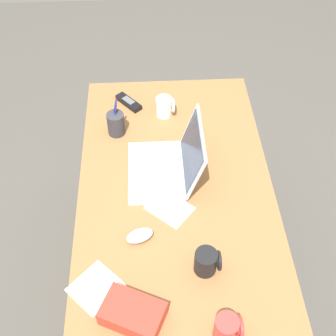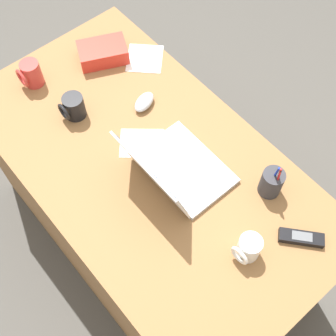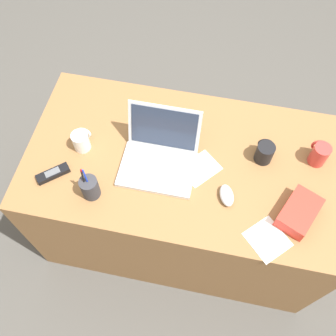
{
  "view_description": "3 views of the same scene",
  "coord_description": "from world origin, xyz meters",
  "px_view_note": "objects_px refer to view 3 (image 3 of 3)",
  "views": [
    {
      "loc": [
        1.07,
        -0.09,
        2.13
      ],
      "look_at": [
        -0.05,
        -0.03,
        0.85
      ],
      "focal_mm": 46.93,
      "sensor_mm": 36.0,
      "label": 1
    },
    {
      "loc": [
        -0.67,
        0.48,
        2.15
      ],
      "look_at": [
        -0.1,
        -0.0,
        0.84
      ],
      "focal_mm": 48.56,
      "sensor_mm": 36.0,
      "label": 2
    },
    {
      "loc": [
        0.1,
        -0.89,
        2.23
      ],
      "look_at": [
        -0.06,
        -0.08,
        0.79
      ],
      "focal_mm": 41.3,
      "sensor_mm": 36.0,
      "label": 3
    }
  ],
  "objects_px": {
    "pen_holder": "(90,187)",
    "coffee_mug_spare": "(81,141)",
    "laptop": "(160,156)",
    "coffee_mug_white": "(265,152)",
    "cordless_phone": "(53,174)",
    "coffee_mug_tall": "(319,154)",
    "snack_bag": "(299,212)",
    "computer_mouse": "(227,195)"
  },
  "relations": [
    {
      "from": "laptop",
      "to": "coffee_mug_spare",
      "type": "height_order",
      "value": "laptop"
    },
    {
      "from": "computer_mouse",
      "to": "snack_bag",
      "type": "xyz_separation_m",
      "value": [
        0.3,
        -0.02,
        0.01
      ]
    },
    {
      "from": "coffee_mug_tall",
      "to": "pen_holder",
      "type": "bearing_deg",
      "value": -158.83
    },
    {
      "from": "coffee_mug_tall",
      "to": "snack_bag",
      "type": "distance_m",
      "value": 0.3
    },
    {
      "from": "laptop",
      "to": "coffee_mug_tall",
      "type": "xyz_separation_m",
      "value": [
        0.68,
        0.15,
        0.01
      ]
    },
    {
      "from": "laptop",
      "to": "cordless_phone",
      "type": "bearing_deg",
      "value": -159.77
    },
    {
      "from": "computer_mouse",
      "to": "snack_bag",
      "type": "bearing_deg",
      "value": -23.87
    },
    {
      "from": "coffee_mug_tall",
      "to": "coffee_mug_spare",
      "type": "relative_size",
      "value": 1.13
    },
    {
      "from": "computer_mouse",
      "to": "pen_holder",
      "type": "distance_m",
      "value": 0.57
    },
    {
      "from": "snack_bag",
      "to": "coffee_mug_spare",
      "type": "bearing_deg",
      "value": 171.25
    },
    {
      "from": "computer_mouse",
      "to": "laptop",
      "type": "bearing_deg",
      "value": 140.25
    },
    {
      "from": "coffee_mug_tall",
      "to": "coffee_mug_spare",
      "type": "xyz_separation_m",
      "value": [
        -1.04,
        -0.14,
        -0.01
      ]
    },
    {
      "from": "snack_bag",
      "to": "laptop",
      "type": "bearing_deg",
      "value": 166.89
    },
    {
      "from": "laptop",
      "to": "coffee_mug_white",
      "type": "height_order",
      "value": "laptop"
    },
    {
      "from": "computer_mouse",
      "to": "pen_holder",
      "type": "relative_size",
      "value": 0.56
    },
    {
      "from": "coffee_mug_white",
      "to": "snack_bag",
      "type": "xyz_separation_m",
      "value": [
        0.16,
        -0.25,
        -0.01
      ]
    },
    {
      "from": "coffee_mug_tall",
      "to": "pen_holder",
      "type": "distance_m",
      "value": 1.0
    },
    {
      "from": "pen_holder",
      "to": "snack_bag",
      "type": "height_order",
      "value": "pen_holder"
    },
    {
      "from": "laptop",
      "to": "coffee_mug_spare",
      "type": "xyz_separation_m",
      "value": [
        -0.36,
        0.01,
        -0.0
      ]
    },
    {
      "from": "laptop",
      "to": "coffee_mug_spare",
      "type": "bearing_deg",
      "value": 178.86
    },
    {
      "from": "coffee_mug_spare",
      "to": "snack_bag",
      "type": "distance_m",
      "value": 0.98
    },
    {
      "from": "coffee_mug_white",
      "to": "cordless_phone",
      "type": "bearing_deg",
      "value": -162.94
    },
    {
      "from": "coffee_mug_white",
      "to": "coffee_mug_tall",
      "type": "relative_size",
      "value": 0.9
    },
    {
      "from": "coffee_mug_white",
      "to": "pen_holder",
      "type": "distance_m",
      "value": 0.77
    },
    {
      "from": "laptop",
      "to": "snack_bag",
      "type": "distance_m",
      "value": 0.62
    },
    {
      "from": "coffee_mug_tall",
      "to": "cordless_phone",
      "type": "bearing_deg",
      "value": -164.63
    },
    {
      "from": "coffee_mug_white",
      "to": "coffee_mug_spare",
      "type": "bearing_deg",
      "value": -172.72
    },
    {
      "from": "laptop",
      "to": "coffee_mug_white",
      "type": "distance_m",
      "value": 0.46
    },
    {
      "from": "coffee_mug_tall",
      "to": "pen_holder",
      "type": "xyz_separation_m",
      "value": [
        -0.93,
        -0.36,
        0.0
      ]
    },
    {
      "from": "snack_bag",
      "to": "coffee_mug_tall",
      "type": "bearing_deg",
      "value": 76.0
    },
    {
      "from": "coffee_mug_white",
      "to": "snack_bag",
      "type": "bearing_deg",
      "value": -57.29
    },
    {
      "from": "computer_mouse",
      "to": "coffee_mug_white",
      "type": "bearing_deg",
      "value": 40.34
    },
    {
      "from": "pen_holder",
      "to": "snack_bag",
      "type": "relative_size",
      "value": 0.94
    },
    {
      "from": "coffee_mug_tall",
      "to": "coffee_mug_spare",
      "type": "height_order",
      "value": "coffee_mug_tall"
    },
    {
      "from": "coffee_mug_spare",
      "to": "laptop",
      "type": "bearing_deg",
      "value": -1.14
    },
    {
      "from": "coffee_mug_white",
      "to": "coffee_mug_tall",
      "type": "height_order",
      "value": "coffee_mug_tall"
    },
    {
      "from": "pen_holder",
      "to": "coffee_mug_spare",
      "type": "bearing_deg",
      "value": 116.5
    },
    {
      "from": "computer_mouse",
      "to": "coffee_mug_tall",
      "type": "relative_size",
      "value": 0.96
    },
    {
      "from": "pen_holder",
      "to": "snack_bag",
      "type": "bearing_deg",
      "value": 4.81
    },
    {
      "from": "coffee_mug_spare",
      "to": "pen_holder",
      "type": "xyz_separation_m",
      "value": [
        0.11,
        -0.22,
        0.01
      ]
    },
    {
      "from": "cordless_phone",
      "to": "snack_bag",
      "type": "relative_size",
      "value": 0.72
    },
    {
      "from": "coffee_mug_white",
      "to": "pen_holder",
      "type": "relative_size",
      "value": 0.53
    }
  ]
}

